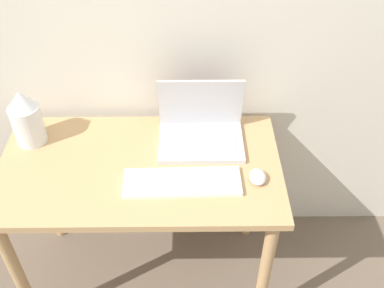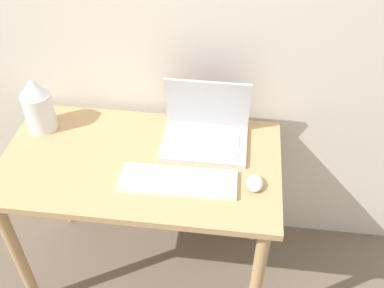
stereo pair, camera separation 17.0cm
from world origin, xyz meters
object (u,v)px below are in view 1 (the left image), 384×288
keyboard (182,182)px  vase (26,118)px  laptop (201,128)px  mouse (258,177)px

keyboard → vase: bearing=157.7°
laptop → mouse: bearing=-49.2°
mouse → vase: vase is taller
mouse → vase: bearing=165.3°
laptop → mouse: (0.21, -0.24, -0.04)m
mouse → vase: 0.94m
laptop → keyboard: 0.27m
vase → laptop: bearing=0.3°
keyboard → mouse: mouse is taller
keyboard → vase: vase is taller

